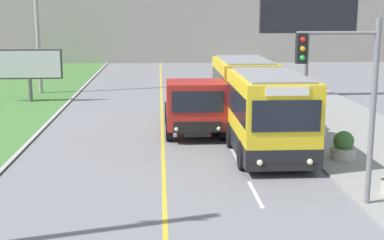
{
  "coord_description": "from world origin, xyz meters",
  "views": [
    {
      "loc": [
        -0.1,
        -2.81,
        5.43
      ],
      "look_at": [
        1.1,
        16.82,
        1.4
      ],
      "focal_mm": 50.0,
      "sensor_mm": 36.0,
      "label": 1
    }
  ],
  "objects": [
    {
      "name": "billboard_small",
      "position": [
        -7.91,
        29.68,
        2.21
      ],
      "size": [
        3.94,
        0.24,
        3.17
      ],
      "color": "#59595B",
      "rests_on": "ground_plane"
    },
    {
      "name": "utility_pole_far",
      "position": [
        -8.03,
        33.15,
        5.91
      ],
      "size": [
        1.8,
        0.28,
        11.71
      ],
      "color": "#9E9E99",
      "rests_on": "ground_plane"
    },
    {
      "name": "planter_round_far",
      "position": [
        6.8,
        23.56,
        0.53
      ],
      "size": [
        0.89,
        0.89,
        1.02
      ],
      "color": "#B7B2A8",
      "rests_on": "sidewalk_right"
    },
    {
      "name": "traffic_light_mast",
      "position": [
        5.04,
        11.24,
        3.37
      ],
      "size": [
        2.28,
        0.32,
        5.25
      ],
      "color": "slate",
      "rests_on": "ground_plane"
    },
    {
      "name": "billboard_large",
      "position": [
        9.17,
        30.4,
        5.43
      ],
      "size": [
        6.13,
        0.24,
        7.19
      ],
      "color": "#59595B",
      "rests_on": "ground_plane"
    },
    {
      "name": "city_bus",
      "position": [
        3.96,
        19.47,
        1.61
      ],
      "size": [
        2.71,
        11.49,
        3.17
      ],
      "color": "yellow",
      "rests_on": "ground_plane"
    },
    {
      "name": "planter_round_third",
      "position": [
        6.71,
        19.7,
        0.55
      ],
      "size": [
        0.91,
        0.91,
        1.06
      ],
      "color": "#B7B2A8",
      "rests_on": "sidewalk_right"
    },
    {
      "name": "planter_round_second",
      "position": [
        6.62,
        15.84,
        0.53
      ],
      "size": [
        0.93,
        0.93,
        1.04
      ],
      "color": "#B7B2A8",
      "rests_on": "sidewalk_right"
    },
    {
      "name": "dump_truck",
      "position": [
        1.43,
        20.45,
        1.25
      ],
      "size": [
        2.59,
        6.43,
        2.49
      ],
      "color": "black",
      "rests_on": "ground_plane"
    }
  ]
}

